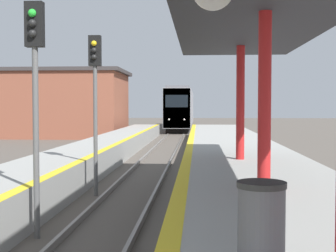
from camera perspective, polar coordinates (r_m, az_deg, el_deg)
The scene contains 6 objects.
train at distance 55.00m, azimuth 1.61°, elevation 2.12°, with size 2.61×23.08×4.61m.
signal_near at distance 9.81m, azimuth -15.91°, elevation 6.02°, with size 0.36×0.31×4.78m.
signal_mid at distance 14.10m, azimuth -8.88°, elevation 4.99°, with size 0.36×0.31×4.78m.
station_canopy at distance 9.86m, azimuth 11.78°, elevation 13.49°, with size 3.84×16.31×3.82m.
trash_bin at distance 5.02m, azimuth 11.29°, elevation -11.92°, with size 0.51×0.51×0.94m.
station_building at distance 42.28m, azimuth -14.71°, elevation 2.68°, with size 14.15×8.13×5.77m.
Camera 1 is at (2.01, -2.28, 2.71)m, focal length 50.00 mm.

